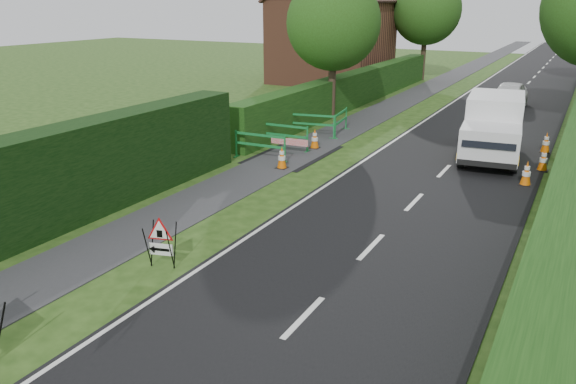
% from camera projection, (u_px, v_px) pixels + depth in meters
% --- Properties ---
extents(ground, '(120.00, 120.00, 0.00)m').
position_uv_depth(ground, '(161.00, 309.00, 10.51)').
color(ground, '#213F12').
rests_on(ground, ground).
extents(road_surface, '(6.00, 90.00, 0.02)m').
position_uv_depth(road_surface, '(527.00, 85.00, 38.51)').
color(road_surface, black).
rests_on(road_surface, ground).
extents(footpath, '(2.00, 90.00, 0.02)m').
position_uv_depth(footpath, '(447.00, 79.00, 40.99)').
color(footpath, '#2D2D30').
rests_on(footpath, ground).
extents(hedge_west_far, '(1.00, 24.00, 1.80)m').
position_uv_depth(hedge_west_far, '(354.00, 105.00, 31.07)').
color(hedge_west_far, '#14380F').
rests_on(hedge_west_far, ground).
extents(house_west, '(7.50, 7.40, 7.88)m').
position_uv_depth(house_west, '(332.00, 40.00, 39.04)').
color(house_west, brown).
rests_on(house_west, ground).
extents(tree_nw, '(4.40, 4.40, 6.70)m').
position_uv_depth(tree_nw, '(334.00, 23.00, 26.11)').
color(tree_nw, '#2D2116').
rests_on(tree_nw, ground).
extents(tree_fw, '(4.80, 4.80, 7.24)m').
position_uv_depth(tree_fw, '(427.00, 10.00, 39.31)').
color(tree_fw, '#2D2116').
rests_on(tree_fw, ground).
extents(triangle_sign, '(0.83, 0.83, 0.98)m').
position_uv_depth(triangle_sign, '(159.00, 239.00, 11.91)').
color(triangle_sign, black).
rests_on(triangle_sign, ground).
extents(works_van, '(2.46, 5.06, 2.22)m').
position_uv_depth(works_van, '(493.00, 126.00, 20.21)').
color(works_van, silver).
rests_on(works_van, ground).
extents(traffic_cone_0, '(0.38, 0.38, 0.79)m').
position_uv_depth(traffic_cone_0, '(526.00, 173.00, 17.43)').
color(traffic_cone_0, black).
rests_on(traffic_cone_0, ground).
extents(traffic_cone_1, '(0.38, 0.38, 0.79)m').
position_uv_depth(traffic_cone_1, '(543.00, 160.00, 18.92)').
color(traffic_cone_1, black).
rests_on(traffic_cone_1, ground).
extents(traffic_cone_2, '(0.38, 0.38, 0.79)m').
position_uv_depth(traffic_cone_2, '(546.00, 143.00, 21.19)').
color(traffic_cone_2, black).
rests_on(traffic_cone_2, ground).
extents(traffic_cone_3, '(0.38, 0.38, 0.79)m').
position_uv_depth(traffic_cone_3, '(282.00, 158.00, 19.17)').
color(traffic_cone_3, black).
rests_on(traffic_cone_3, ground).
extents(traffic_cone_4, '(0.38, 0.38, 0.79)m').
position_uv_depth(traffic_cone_4, '(315.00, 139.00, 21.79)').
color(traffic_cone_4, black).
rests_on(traffic_cone_4, ground).
extents(ped_barrier_0, '(2.07, 0.43, 1.00)m').
position_uv_depth(ped_barrier_0, '(260.00, 143.00, 20.13)').
color(ped_barrier_0, '#167C35').
rests_on(ped_barrier_0, ground).
extents(ped_barrier_1, '(2.07, 0.40, 1.00)m').
position_uv_depth(ped_barrier_1, '(284.00, 133.00, 21.62)').
color(ped_barrier_1, '#167C35').
rests_on(ped_barrier_1, ground).
extents(ped_barrier_2, '(2.09, 0.73, 1.00)m').
position_uv_depth(ped_barrier_2, '(312.00, 122.00, 23.58)').
color(ped_barrier_2, '#167C35').
rests_on(ped_barrier_2, ground).
extents(ped_barrier_3, '(0.65, 2.09, 1.00)m').
position_uv_depth(ped_barrier_3, '(340.00, 120.00, 24.08)').
color(ped_barrier_3, '#167C35').
rests_on(ped_barrier_3, ground).
extents(redwhite_plank, '(1.50, 0.16, 0.25)m').
position_uv_depth(redwhite_plank, '(289.00, 153.00, 21.23)').
color(redwhite_plank, red).
rests_on(redwhite_plank, ground).
extents(hatchback_car, '(1.65, 4.05, 1.38)m').
position_uv_depth(hatchback_car, '(509.00, 95.00, 29.90)').
color(hatchback_car, white).
rests_on(hatchback_car, ground).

